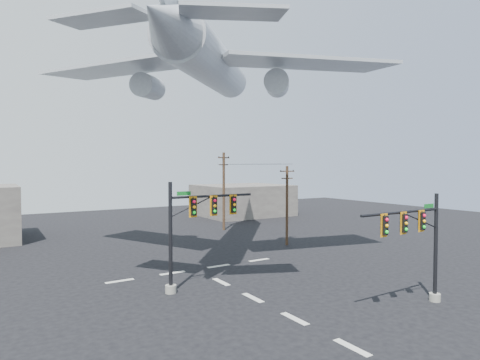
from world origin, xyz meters
TOP-DOWN VIEW (x-y plane):
  - ground at (0.00, 0.00)m, footprint 120.00×120.00m
  - lane_markings at (0.00, 5.33)m, footprint 14.00×21.20m
  - signal_mast_near at (7.32, -2.37)m, footprint 6.88×0.72m
  - signal_mast_far at (-2.41, 7.53)m, footprint 6.48×0.79m
  - utility_pole_a at (12.22, 15.92)m, footprint 1.63×0.40m
  - utility_pole_b at (11.53, 27.84)m, footprint 1.95×0.70m
  - power_lines at (11.87, 21.88)m, footprint 2.33×11.92m
  - airliner at (2.84, 14.63)m, footprint 26.73×28.75m
  - building_right at (22.00, 40.00)m, footprint 14.00×12.00m

SIDE VIEW (x-z plane):
  - ground at x=0.00m, z-range 0.00..0.00m
  - lane_markings at x=0.00m, z-range 0.01..0.01m
  - building_right at x=22.00m, z-range 0.00..5.00m
  - signal_mast_near at x=7.32m, z-range 0.45..6.97m
  - signal_mast_far at x=-2.41m, z-range 0.45..7.59m
  - utility_pole_a at x=12.22m, z-range 0.19..8.35m
  - utility_pole_b at x=11.53m, z-range 0.23..10.10m
  - power_lines at x=11.87m, z-range 8.35..8.38m
  - airliner at x=2.84m, z-range 12.52..21.14m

